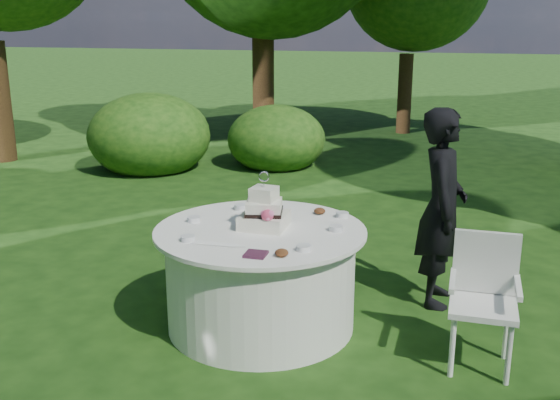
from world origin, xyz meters
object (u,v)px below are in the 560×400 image
Objects in this scene: cake at (264,213)px; table at (261,277)px; chair at (484,291)px; napkins at (256,254)px; guest at (442,208)px.

table is at bearing -115.37° from cake.
chair is (1.57, -0.19, -0.36)m from cake.
cake is (-0.11, 0.58, 0.10)m from napkins.
cake is (0.02, 0.04, 0.50)m from table.
napkins is 0.68m from table.
cake is at bearing 173.02° from chair.
guest is (1.14, 1.33, 0.02)m from napkins.
napkins reaches higher than table.
cake reaches higher than table.
napkins is at bearing -165.00° from chair.
napkins is at bearing -76.53° from table.
cake is at bearing 100.76° from napkins.
chair reaches higher than table.
table is 3.63× the size of cake.
table is at bearing 174.54° from chair.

